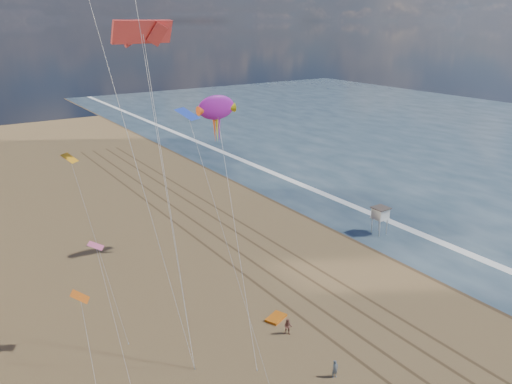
# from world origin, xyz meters

# --- Properties ---
(wet_sand) EXTENTS (260.00, 260.00, 0.00)m
(wet_sand) POSITION_xyz_m (19.00, 40.00, 0.00)
(wet_sand) COLOR #42301E
(wet_sand) RESTS_ON ground
(foam) EXTENTS (260.00, 260.00, 0.00)m
(foam) POSITION_xyz_m (23.20, 40.00, 0.00)
(foam) COLOR white
(foam) RESTS_ON ground
(tracks) EXTENTS (7.68, 120.00, 0.01)m
(tracks) POSITION_xyz_m (2.55, 30.00, 0.01)
(tracks) COLOR brown
(tracks) RESTS_ON ground
(lifeguard_stand) EXTENTS (1.96, 1.96, 3.53)m
(lifeguard_stand) POSITION_xyz_m (18.90, 26.88, 2.72)
(lifeguard_stand) COLOR white
(lifeguard_stand) RESTS_ON ground
(grounded_kite) EXTENTS (2.25, 1.87, 0.22)m
(grounded_kite) POSITION_xyz_m (-3.26, 18.48, 0.11)
(grounded_kite) COLOR orange
(grounded_kite) RESTS_ON ground
(show_kite) EXTENTS (6.17, 10.31, 26.50)m
(show_kite) POSITION_xyz_m (-0.75, 33.11, 16.92)
(show_kite) COLOR #AE1CB6
(show_kite) RESTS_ON ground
(kite_flyer_a) EXTENTS (0.54, 0.35, 1.48)m
(kite_flyer_a) POSITION_xyz_m (-4.13, 9.66, 0.74)
(kite_flyer_a) COLOR slate
(kite_flyer_a) RESTS_ON ground
(kite_flyer_b) EXTENTS (0.91, 0.91, 1.49)m
(kite_flyer_b) POSITION_xyz_m (-3.78, 16.01, 0.74)
(kite_flyer_b) COLOR #8D5348
(kite_flyer_b) RESTS_ON ground
(small_kites) EXTENTS (10.87, 16.10, 10.80)m
(small_kites) POSITION_xyz_m (-15.80, 20.94, 14.48)
(small_kites) COLOR #CE5813
(small_kites) RESTS_ON ground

